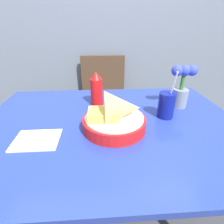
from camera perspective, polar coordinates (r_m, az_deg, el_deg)
ground_plane at (r=1.35m, az=-0.39°, el=-31.86°), size 12.00×12.00×0.00m
wall_window at (r=1.73m, az=-3.03°, el=31.76°), size 7.00×0.06×2.60m
dining_table at (r=0.86m, az=-0.53°, el=-8.67°), size 1.20×0.89×0.75m
chair_far_window at (r=1.65m, az=-2.75°, el=4.70°), size 0.40×0.40×0.90m
food_basket at (r=0.73m, az=1.57°, el=-1.47°), size 0.27×0.27×0.17m
ketchup_bottle at (r=0.96m, az=-5.08°, el=7.44°), size 0.07×0.07×0.18m
drink_cup at (r=0.87m, az=17.29°, el=1.91°), size 0.08×0.08×0.23m
flower_vase at (r=0.99m, az=21.85°, el=7.91°), size 0.13×0.08×0.22m
napkin at (r=0.75m, az=-23.35°, el=-8.34°), size 0.17×0.14×0.01m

